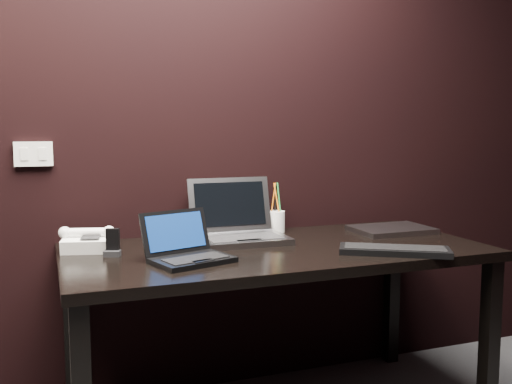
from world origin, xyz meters
name	(u,v)px	position (x,y,z in m)	size (l,w,h in m)	color
wall_back	(181,111)	(0.00, 1.80, 1.30)	(4.00, 4.00, 0.00)	black
wall_switch	(33,154)	(-0.62, 1.79, 1.12)	(0.15, 0.02, 0.10)	silver
desk	(277,266)	(0.30, 1.40, 0.66)	(1.70, 0.80, 0.74)	black
netbook	(187,251)	(-0.10, 1.29, 0.78)	(0.34, 0.32, 0.18)	black
silver_laptop	(238,229)	(0.20, 1.59, 0.79)	(0.38, 0.34, 0.26)	gray
ext_keyboard	(394,250)	(0.68, 1.13, 0.75)	(0.44, 0.34, 0.03)	black
closed_laptop	(391,230)	(0.93, 1.52, 0.75)	(0.36, 0.26, 0.02)	gray
desk_phone	(88,241)	(-0.43, 1.60, 0.78)	(0.23, 0.21, 0.11)	white
mobile_phone	(113,246)	(-0.35, 1.48, 0.78)	(0.07, 0.07, 0.10)	black
pen_cup	(276,221)	(0.43, 1.71, 0.79)	(0.10, 0.10, 0.23)	white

